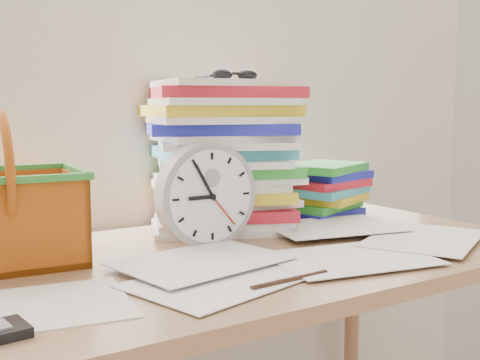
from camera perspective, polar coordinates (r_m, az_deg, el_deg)
curtain at (r=1.55m, az=-9.36°, el=16.28°), size 2.40×0.01×2.50m
desk at (r=1.25m, az=-1.69°, el=-10.34°), size 1.40×0.70×0.75m
paper_stack at (r=1.46m, az=-1.76°, el=2.34°), size 0.43×0.38×0.36m
clock at (r=1.27m, az=-3.23°, el=-1.43°), size 0.22×0.04×0.22m
sunglasses at (r=1.50m, az=-0.50°, el=9.93°), size 0.15×0.14×0.03m
book_stack at (r=1.64m, az=8.10°, el=-0.93°), size 0.29×0.25×0.15m
basket at (r=1.21m, az=-21.50°, el=-0.92°), size 0.30×0.24×0.28m
pen at (r=1.03m, az=4.81°, el=-9.45°), size 0.17×0.02×0.01m
scattered_papers at (r=1.23m, az=-1.71°, el=-6.74°), size 1.26×0.42×0.02m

